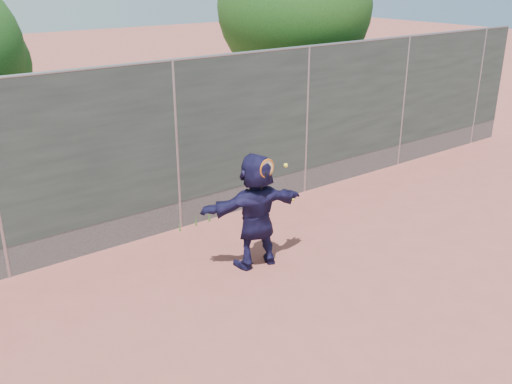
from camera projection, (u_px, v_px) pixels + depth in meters
ground at (310, 313)px, 7.78m from camera, size 80.00×80.00×0.00m
player at (256, 211)px, 8.77m from camera, size 1.77×0.83×1.84m
ball_ground at (293, 199)px, 11.55m from camera, size 0.07×0.07×0.07m
fence at (176, 144)px, 9.81m from camera, size 20.00×0.06×3.03m
swing_action at (269, 169)px, 8.41m from camera, size 0.54×0.13×0.51m
tree_right at (299, 10)px, 13.42m from camera, size 3.78×3.60×5.39m
weed_clump at (198, 218)px, 10.42m from camera, size 0.68×0.07×0.30m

